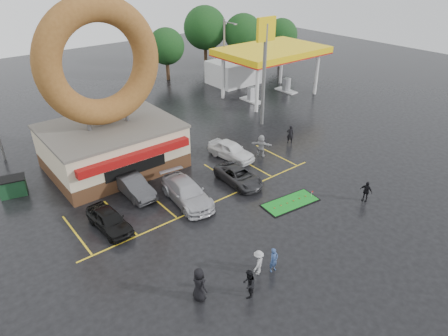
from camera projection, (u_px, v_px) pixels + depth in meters
ground at (244, 225)px, 26.38m from camera, size 120.00×120.00×0.00m
donut_shop at (108, 116)px, 31.45m from camera, size 10.20×8.70×13.50m
gas_station at (254, 62)px, 49.88m from camera, size 12.30×13.65×5.90m
shell_sign at (265, 52)px, 38.16m from camera, size 2.20×0.36×10.60m
streetlight_mid at (139, 75)px, 40.57m from camera, size 0.40×2.21×9.00m
streetlight_right at (225, 56)px, 47.84m from camera, size 0.40×2.21×9.00m
tree_far_a at (243, 33)px, 58.65m from camera, size 5.60×5.60×8.00m
tree_far_b at (281, 35)px, 60.89m from camera, size 4.90×4.90×7.00m
tree_far_c at (205, 28)px, 58.88m from camera, size 6.30×6.30×9.00m
tree_far_d at (166, 46)px, 53.75m from camera, size 4.90×4.90×7.00m
car_black at (109, 220)px, 25.74m from camera, size 1.92×4.17×1.38m
car_dgrey at (133, 186)px, 29.38m from camera, size 1.75×4.52×1.47m
car_silver at (187, 192)px, 28.50m from camera, size 2.78×5.56×1.55m
car_grey at (239, 176)px, 30.87m from camera, size 2.21×4.50×1.23m
car_white at (231, 150)px, 34.52m from camera, size 2.35×4.66×1.52m
person_blue at (274, 260)px, 22.31m from camera, size 0.56×0.37×1.54m
person_blackjkt at (249, 284)px, 20.61m from camera, size 1.04×1.01×1.69m
person_hoodie at (258, 262)px, 22.12m from camera, size 1.16×0.95×1.56m
person_bystander at (199, 284)px, 20.40m from camera, size 0.71×1.01×1.97m
person_cameraman at (366, 191)px, 28.63m from camera, size 0.56×0.97×1.55m
person_walker_near at (261, 146)px, 34.79m from camera, size 1.52×1.83×1.97m
person_walker_far at (290, 134)px, 37.21m from camera, size 0.77×0.75×1.77m
dumpster at (13, 187)px, 29.40m from camera, size 2.04×1.60×1.30m
putting_green at (290, 202)px, 28.70m from camera, size 4.43×2.31×0.53m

